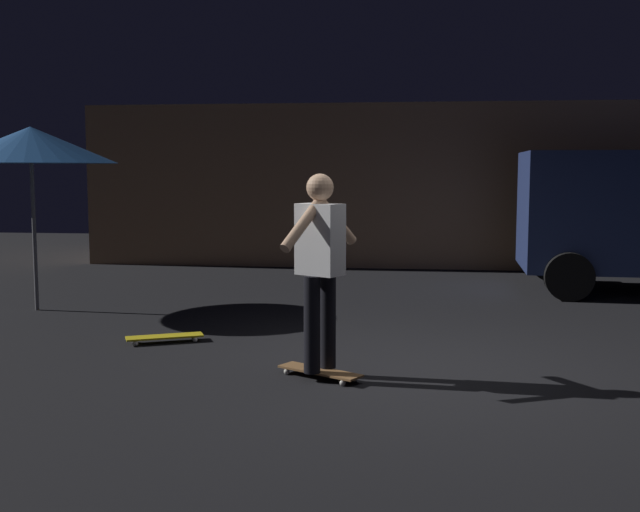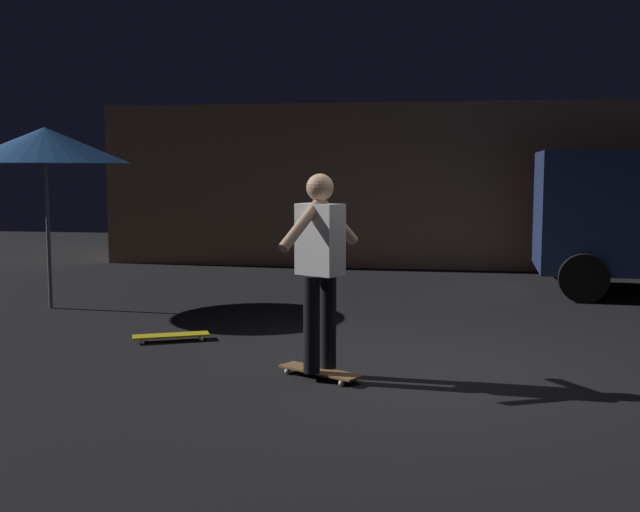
{
  "view_description": "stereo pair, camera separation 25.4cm",
  "coord_description": "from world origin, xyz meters",
  "views": [
    {
      "loc": [
        -0.05,
        -6.95,
        1.78
      ],
      "look_at": [
        -0.87,
        -0.39,
        1.05
      ],
      "focal_mm": 44.52,
      "sensor_mm": 36.0,
      "label": 1
    },
    {
      "loc": [
        0.2,
        -6.92,
        1.78
      ],
      "look_at": [
        -0.87,
        -0.39,
        1.05
      ],
      "focal_mm": 44.52,
      "sensor_mm": 36.0,
      "label": 2
    }
  ],
  "objects": [
    {
      "name": "patio_umbrella",
      "position": [
        -4.84,
        2.43,
        2.07
      ],
      "size": [
        2.1,
        2.1,
        2.3
      ],
      "color": "slate",
      "rests_on": "ground_plane"
    },
    {
      "name": "skateboard_ridden",
      "position": [
        -0.87,
        -0.39,
        0.06
      ],
      "size": [
        0.77,
        0.57,
        0.07
      ],
      "color": "olive",
      "rests_on": "ground_plane"
    },
    {
      "name": "low_building",
      "position": [
        -0.33,
        8.83,
        1.47
      ],
      "size": [
        11.7,
        3.27,
        2.95
      ],
      "color": "#AD7F56",
      "rests_on": "ground_plane"
    },
    {
      "name": "ground_plane",
      "position": [
        0.0,
        0.0,
        0.0
      ],
      "size": [
        28.0,
        28.0,
        0.0
      ],
      "primitive_type": "plane",
      "color": "black"
    },
    {
      "name": "skateboard_spare",
      "position": [
        -2.63,
        0.81,
        0.06
      ],
      "size": [
        0.79,
        0.51,
        0.07
      ],
      "color": "gold",
      "rests_on": "ground_plane"
    },
    {
      "name": "skater",
      "position": [
        -0.87,
        -0.39,
        1.04
      ],
      "size": [
        0.58,
        0.89,
        1.67
      ],
      "color": "black",
      "rests_on": "skateboard_ridden"
    }
  ]
}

